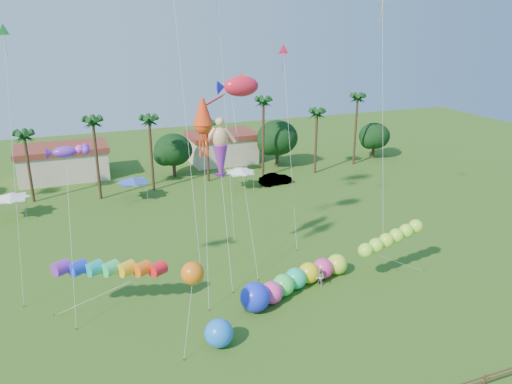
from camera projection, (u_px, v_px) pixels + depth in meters
name	position (u px, v px, depth m)	size (l,w,h in m)	color
ground	(311.00, 364.00, 33.43)	(160.00, 160.00, 0.00)	#285116
tree_line	(192.00, 148.00, 71.89)	(69.46, 8.91, 11.00)	#3A2819
buildings_row	(140.00, 158.00, 75.60)	(35.00, 7.00, 4.00)	beige
tent_row	(134.00, 181.00, 62.34)	(31.00, 4.00, 0.60)	white
car_b	(276.00, 179.00, 69.52)	(1.62, 4.64, 1.53)	#4C4C54
spectator_b	(320.00, 277.00, 42.90)	(0.83, 0.64, 1.70)	#A9A28C
caterpillar_inflatable	(292.00, 282.00, 41.92)	(11.57, 5.38, 2.39)	#EC3EA1
blue_ball	(219.00, 333.00, 35.00)	(2.05, 2.05, 2.05)	#1B73FB
rainbow_tube	(131.00, 273.00, 38.31)	(10.05, 3.69, 3.95)	red
green_worm	(366.00, 250.00, 42.68)	(9.94, 3.48, 3.92)	#A6FC38
orange_ball_kite	(193.00, 273.00, 33.85)	(2.29, 2.66, 6.37)	orange
merman_kite	(221.00, 153.00, 42.89)	(2.36, 5.71, 13.60)	#E6AF82
fish_kite	(241.00, 86.00, 44.12)	(5.05, 7.57, 17.26)	red
squid_kite	(203.00, 126.00, 38.56)	(2.03, 4.68, 16.28)	#EE3B13
lobster_kite	(65.00, 152.00, 36.83)	(3.32, 5.18, 13.21)	#7029CE
delta_kite_red	(284.00, 54.00, 47.48)	(1.23, 4.72, 19.67)	#F51B45
delta_kite_yellow	(383.00, 0.00, 46.86)	(1.50, 4.95, 24.59)	gold
delta_kite_green	(4.00, 38.00, 37.72)	(1.93, 5.04, 21.58)	green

